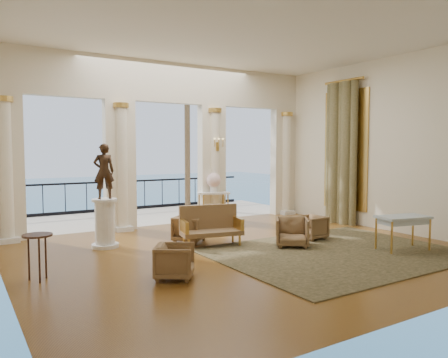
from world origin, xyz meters
TOP-DOWN VIEW (x-y plane):
  - floor at (0.00, 0.00)m, footprint 9.00×9.00m
  - room_walls at (0.00, -1.12)m, footprint 9.00×9.00m
  - arcade at (-0.00, 3.82)m, footprint 9.00×0.56m
  - terrace at (0.00, 5.80)m, footprint 10.00×3.60m
  - balustrade at (0.00, 7.40)m, footprint 9.00×0.06m
  - palm_tree at (2.00, 6.60)m, footprint 2.00×2.00m
  - curtain at (4.28, 1.50)m, footprint 0.33×1.40m
  - window_frame at (4.47, 1.50)m, footprint 0.04×1.60m
  - wall_sconce at (1.40, 3.51)m, footprint 0.30×0.11m
  - rug at (1.50, -1.04)m, footprint 4.92×3.84m
  - armchair_a at (-2.07, -0.86)m, footprint 0.81×0.82m
  - armchair_b at (1.12, -0.09)m, footprint 0.93×0.93m
  - armchair_c at (2.01, 0.27)m, footprint 0.61×0.65m
  - armchair_d at (-0.55, 1.53)m, footprint 0.88×0.89m
  - settee at (-0.32, 0.97)m, footprint 1.43×0.85m
  - game_table at (2.86, -1.59)m, footprint 1.17×0.80m
  - pedestal at (-2.37, 2.01)m, footprint 0.58×0.58m
  - statue at (-2.37, 2.01)m, footprint 0.48×0.37m
  - console_table at (1.28, 3.55)m, footprint 0.99×0.70m
  - urn at (1.28, 3.55)m, footprint 0.42×0.42m
  - side_table at (-4.00, 0.20)m, footprint 0.47×0.47m

SIDE VIEW (x-z plane):
  - terrace at x=0.00m, z-range -0.10..0.00m
  - floor at x=0.00m, z-range 0.00..0.00m
  - rug at x=1.50m, z-range 0.00..0.02m
  - armchair_c at x=2.01m, z-range 0.00..0.62m
  - armchair_a at x=-2.07m, z-range 0.00..0.63m
  - armchair_d at x=-0.55m, z-range 0.00..0.67m
  - armchair_b at x=1.12m, z-range 0.00..0.71m
  - balustrade at x=0.00m, z-range -0.11..0.92m
  - settee at x=-0.32m, z-range 0.00..0.88m
  - pedestal at x=-2.37m, z-range -0.02..1.04m
  - side_table at x=-4.00m, z-range 0.27..1.03m
  - game_table at x=2.86m, z-range 0.29..1.02m
  - console_table at x=1.28m, z-range 0.29..1.17m
  - urn at x=1.28m, z-range 0.92..1.48m
  - statue at x=-2.37m, z-range 1.06..2.25m
  - curtain at x=4.28m, z-range -0.03..4.06m
  - window_frame at x=4.47m, z-range 0.40..3.80m
  - wall_sconce at x=1.40m, z-range 2.06..2.40m
  - arcade at x=0.00m, z-range 0.33..4.83m
  - room_walls at x=0.00m, z-range -1.62..7.38m
  - palm_tree at x=2.00m, z-range 1.84..6.34m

